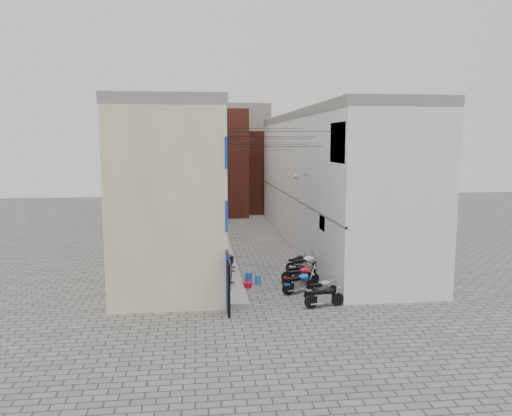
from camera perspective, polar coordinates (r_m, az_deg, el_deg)
name	(u,v)px	position (r m, az deg, el deg)	size (l,w,h in m)	color
ground	(287,308)	(21.76, 3.53, -11.31)	(90.00, 90.00, 0.00)	#575452
plinth	(223,244)	(34.00, -3.79, -4.16)	(0.90, 26.00, 0.25)	gray
building_left	(178,181)	(33.32, -8.90, 3.12)	(5.10, 27.00, 9.00)	#C3B993
building_right	(326,179)	(34.46, 7.95, 3.30)	(5.94, 26.00, 9.00)	white
building_far_brick_left	(215,163)	(48.32, -4.71, 5.15)	(6.00, 6.00, 10.00)	maroon
building_far_brick_right	(264,172)	(50.79, 0.88, 4.17)	(5.00, 6.00, 8.00)	maroon
building_far_concrete	(231,156)	(54.40, -2.82, 5.97)	(8.00, 5.00, 11.00)	gray
far_shopfront	(238,205)	(45.97, -2.04, 0.29)	(2.00, 0.30, 2.40)	black
overhead_wires	(263,140)	(28.14, 0.86, 7.76)	(5.80, 13.02, 1.32)	black
motorcycle_a	(324,295)	(21.85, 7.83, -9.85)	(0.57, 1.80, 1.04)	black
motorcycle_b	(322,288)	(22.94, 7.52, -9.03)	(0.55, 1.76, 1.02)	#9F9FA3
motorcycle_c	(300,282)	(23.65, 5.06, -8.38)	(0.60, 1.89, 1.09)	blue
motorcycle_d	(301,275)	(24.63, 5.15, -7.65)	(0.64, 2.01, 1.16)	red
motorcycle_e	(297,272)	(25.56, 4.76, -7.26)	(0.55, 1.74, 1.01)	black
motorcycle_f	(305,264)	(26.62, 5.67, -6.38)	(0.69, 2.18, 1.26)	silver
motorcycle_g	(297,261)	(27.65, 4.74, -6.11)	(0.55, 1.75, 1.01)	black
person_a	(228,270)	(23.41, -3.20, -7.07)	(0.64, 0.42, 1.75)	#996637
person_b	(232,270)	(24.08, -2.79, -7.05)	(0.69, 0.54, 1.42)	#313149
water_jug_near	(258,279)	(25.07, 0.24, -8.17)	(0.30, 0.30, 0.47)	#2571BD
water_jug_far	(249,278)	(25.24, -0.85, -7.98)	(0.35, 0.35, 0.54)	#235BB3
red_crate	(247,285)	(24.49, -1.06, -8.80)	(0.42, 0.32, 0.27)	#B80D25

